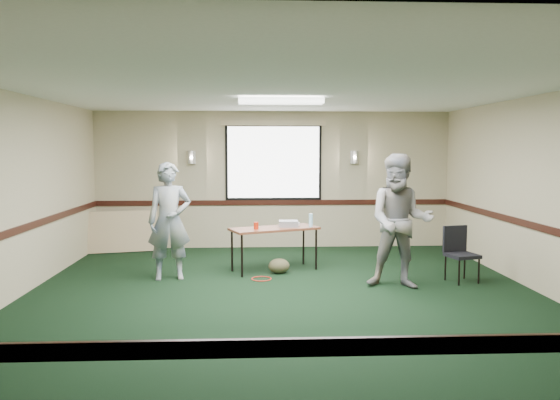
{
  "coord_description": "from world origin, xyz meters",
  "views": [
    {
      "loc": [
        -0.39,
        -6.81,
        1.96
      ],
      "look_at": [
        0.0,
        1.3,
        1.2
      ],
      "focal_mm": 35.0,
      "sensor_mm": 36.0,
      "label": 1
    }
  ],
  "objects_px": {
    "projector": "(288,224)",
    "person_right": "(400,221)",
    "person_left": "(169,221)",
    "folding_table": "(274,231)",
    "conference_chair": "(459,249)"
  },
  "relations": [
    {
      "from": "projector",
      "to": "person_right",
      "type": "relative_size",
      "value": 0.16
    },
    {
      "from": "projector",
      "to": "person_left",
      "type": "relative_size",
      "value": 0.17
    },
    {
      "from": "projector",
      "to": "person_left",
      "type": "distance_m",
      "value": 1.92
    },
    {
      "from": "folding_table",
      "to": "projector",
      "type": "distance_m",
      "value": 0.26
    },
    {
      "from": "projector",
      "to": "person_right",
      "type": "xyz_separation_m",
      "value": [
        1.5,
        -1.25,
        0.2
      ]
    },
    {
      "from": "person_left",
      "to": "person_right",
      "type": "xyz_separation_m",
      "value": [
        3.32,
        -0.69,
        0.07
      ]
    },
    {
      "from": "folding_table",
      "to": "person_right",
      "type": "relative_size",
      "value": 0.8
    },
    {
      "from": "projector",
      "to": "conference_chair",
      "type": "height_order",
      "value": "conference_chair"
    },
    {
      "from": "folding_table",
      "to": "projector",
      "type": "xyz_separation_m",
      "value": [
        0.23,
        0.07,
        0.1
      ]
    },
    {
      "from": "projector",
      "to": "conference_chair",
      "type": "distance_m",
      "value": 2.66
    },
    {
      "from": "folding_table",
      "to": "projector",
      "type": "bearing_deg",
      "value": -5.56
    },
    {
      "from": "projector",
      "to": "conference_chair",
      "type": "relative_size",
      "value": 0.37
    },
    {
      "from": "folding_table",
      "to": "person_left",
      "type": "height_order",
      "value": "person_left"
    },
    {
      "from": "folding_table",
      "to": "person_right",
      "type": "distance_m",
      "value": 2.11
    },
    {
      "from": "folding_table",
      "to": "projector",
      "type": "height_order",
      "value": "projector"
    }
  ]
}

